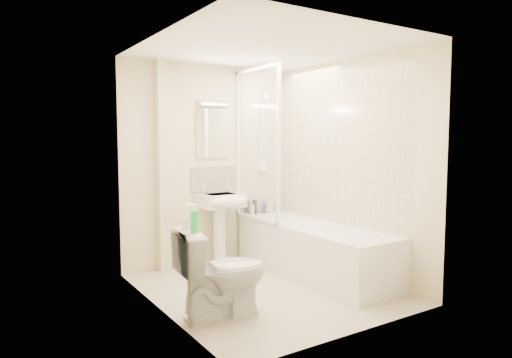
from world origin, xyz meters
TOP-DOWN VIEW (x-y plane):
  - floor at (0.00, 0.00)m, footprint 2.50×2.50m
  - wall_back at (0.00, 1.25)m, footprint 2.20×0.02m
  - wall_left at (-1.10, 0.00)m, footprint 0.02×2.50m
  - wall_right at (1.10, 0.00)m, footprint 0.02×2.50m
  - ceiling at (0.00, 0.00)m, footprint 2.20×2.50m
  - tile_back at (0.75, 1.24)m, footprint 0.70×0.01m
  - tile_right at (1.09, 0.16)m, footprint 0.01×2.10m
  - pipe_boxing at (-0.62, 1.19)m, footprint 0.12×0.12m
  - splashback at (0.05, 1.24)m, footprint 0.60×0.02m
  - mirror at (0.05, 1.24)m, footprint 0.46×0.01m
  - strip_light at (0.05, 1.22)m, footprint 0.42×0.07m
  - bathtub at (0.75, 0.16)m, footprint 0.70×2.10m
  - shower_screen at (0.40, 0.80)m, footprint 0.04×0.92m
  - shower_fixture at (0.75, 1.19)m, footprint 0.10×0.16m
  - pedestal_sink at (0.05, 1.01)m, footprint 0.51×0.47m
  - bottle_black_a at (0.48, 1.16)m, footprint 0.06×0.06m
  - bottle_white_a at (0.57, 1.16)m, footprint 0.05×0.05m
  - bottle_black_b at (0.60, 1.16)m, footprint 0.06×0.06m
  - bottle_blue at (0.75, 1.16)m, footprint 0.05×0.05m
  - bottle_cream at (0.81, 1.16)m, footprint 0.05×0.05m
  - bottle_white_b at (0.87, 1.16)m, footprint 0.05×0.05m
  - bottle_green at (0.93, 1.16)m, footprint 0.07×0.07m
  - toilet at (-0.72, -0.41)m, footprint 0.60×0.86m
  - toilet_roll_lower at (-0.98, -0.31)m, footprint 0.11×0.11m
  - toilet_roll_upper at (-0.96, -0.32)m, footprint 0.10×0.10m
  - green_bottle at (-1.01, -0.49)m, footprint 0.07×0.07m

SIDE VIEW (x-z plane):
  - floor at x=0.00m, z-range 0.00..0.00m
  - bathtub at x=0.75m, z-range 0.01..0.56m
  - toilet at x=-0.72m, z-range 0.00..0.78m
  - bottle_green at x=0.93m, z-range 0.55..0.65m
  - bottle_white_a at x=0.57m, z-range 0.55..0.68m
  - bottle_blue at x=0.75m, z-range 0.55..0.68m
  - bottle_white_b at x=0.87m, z-range 0.55..0.70m
  - bottle_cream at x=0.81m, z-range 0.55..0.73m
  - bottle_black_b at x=0.60m, z-range 0.55..0.74m
  - bottle_black_a at x=0.48m, z-range 0.55..0.74m
  - pedestal_sink at x=0.05m, z-range 0.20..1.18m
  - toilet_roll_lower at x=-0.98m, z-range 0.78..0.87m
  - green_bottle at x=-1.01m, z-range 0.78..0.96m
  - toilet_roll_upper at x=-0.96m, z-range 0.87..0.98m
  - splashback at x=0.05m, z-range 0.88..1.18m
  - wall_back at x=0.00m, z-range 0.00..2.40m
  - wall_left at x=-1.10m, z-range 0.00..2.40m
  - wall_right at x=1.10m, z-range 0.00..2.40m
  - pipe_boxing at x=-0.62m, z-range 0.00..2.40m
  - tile_back at x=0.75m, z-range 0.55..2.30m
  - tile_right at x=1.09m, z-range 0.55..2.30m
  - shower_screen at x=0.40m, z-range 0.55..2.35m
  - shower_fixture at x=0.75m, z-range 1.05..2.04m
  - mirror at x=0.05m, z-range 1.28..1.88m
  - strip_light at x=0.05m, z-range 1.92..1.98m
  - ceiling at x=0.00m, z-range 2.39..2.41m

